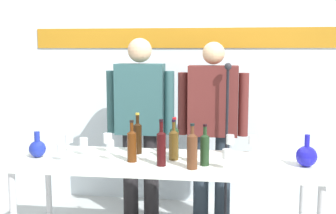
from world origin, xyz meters
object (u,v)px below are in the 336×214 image
Objects in this scene: wine_bottle_3 at (192,149)px; wine_glass_left_4 at (69,139)px; decanter_blue_right at (306,156)px; wine_bottle_0 at (161,146)px; wine_bottle_1 at (205,148)px; wine_bottle_4 at (174,140)px; display_table at (165,168)px; wine_glass_right_2 at (230,140)px; microphone_stand at (226,178)px; wine_bottle_5 at (174,143)px; wine_glass_left_0 at (61,149)px; wine_glass_right_1 at (227,154)px; presenter_right at (213,122)px; decanter_blue_left at (37,148)px; wine_glass_right_0 at (253,140)px; wine_bottle_2 at (132,144)px; presenter_left at (140,118)px; wine_glass_left_2 at (84,143)px; wine_glass_left_1 at (108,139)px; wine_bottle_6 at (138,136)px.

wine_bottle_3 is 1.07m from wine_glass_left_4.
wine_bottle_0 is at bearing -173.65° from decanter_blue_right.
wine_bottle_1 is 0.34m from wine_bottle_4.
wine_glass_right_2 reaches higher than display_table.
microphone_stand is (-0.03, 0.26, -0.39)m from wine_glass_right_2.
wine_glass_left_4 is at bearing 171.58° from wine_bottle_5.
wine_glass_right_1 reaches higher than wine_glass_left_0.
decanter_blue_right is 1.77m from wine_glass_left_0.
wine_glass_left_0 is at bearing -142.67° from presenter_right.
decanter_blue_left is 0.24m from wine_glass_left_0.
wine_bottle_5 is 2.16× the size of wine_glass_right_0.
wine_glass_left_0 is 0.92× the size of wine_glass_right_0.
presenter_right is at bearing 68.74° from wine_bottle_0.
wine_bottle_2 is at bearing -162.23° from wine_bottle_5.
decanter_blue_right is 0.14× the size of presenter_left.
wine_glass_left_2 is at bearing 167.98° from wine_glass_right_1.
presenter_right is at bearing 64.11° from wine_bottle_4.
microphone_stand is (0.95, 0.32, -0.39)m from wine_glass_left_1.
display_table is 15.22× the size of wine_glass_left_4.
wine_glass_right_1 reaches higher than wine_glass_left_2.
wine_bottle_5 is 0.20× the size of microphone_stand.
wine_glass_left_4 reaches higher than wine_glass_left_2.
presenter_right reaches higher than wine_bottle_1.
wine_glass_right_2 is (0.48, 0.25, 0.17)m from display_table.
presenter_right is 0.97m from wine_glass_left_1.
presenter_right is 5.09× the size of wine_bottle_6.
wine_bottle_5 is at bearing -26.21° from wine_bottle_6.
wine_bottle_2 is (-1.24, -0.03, 0.05)m from decanter_blue_right.
wine_bottle_5 is 0.66m from wine_glass_right_0.
wine_bottle_0 is at bearing -124.63° from microphone_stand.
wine_glass_right_1 is at bearing -24.65° from wine_bottle_1.
wine_glass_right_1 is at bearing -48.43° from presenter_left.
wine_bottle_4 is at bearing -164.53° from wine_glass_right_0.
wine_bottle_1 reaches higher than wine_glass_left_4.
wine_bottle_5 is at bearing 9.76° from wine_glass_left_0.
wine_bottle_3 reaches higher than wine_glass_left_2.
wine_bottle_0 reaches higher than wine_glass_right_2.
decanter_blue_left is at bearing 177.27° from wine_bottle_1.
wine_bottle_0 is at bearing -69.49° from presenter_left.
presenter_left is 1.06m from wine_bottle_3.
microphone_stand is at bearing 21.15° from decanter_blue_left.
display_table is at bearing -64.93° from presenter_left.
wine_bottle_2 is at bearing -156.94° from wine_glass_right_0.
wine_bottle_2 is at bearing -46.39° from wine_glass_left_1.
decanter_blue_right is at bearing -45.17° from microphone_stand.
wine_bottle_4 is (0.29, 0.21, -0.00)m from wine_bottle_2.
wine_bottle_0 is 0.68m from wine_glass_left_2.
wine_glass_right_0 is (0.33, -0.40, -0.07)m from presenter_right.
wine_bottle_1 is at bearing -104.36° from microphone_stand.
decanter_blue_right is 0.97m from wine_bottle_4.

